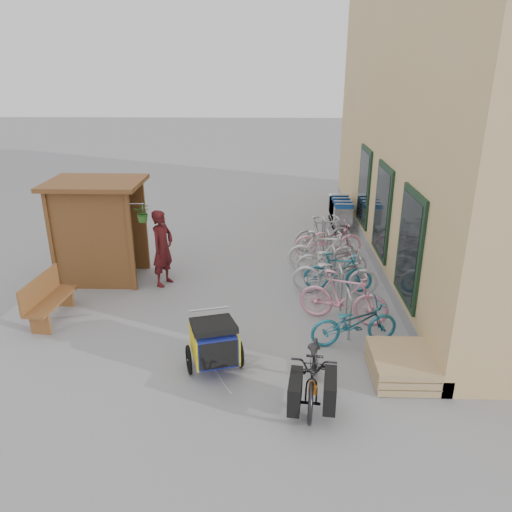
{
  "coord_description": "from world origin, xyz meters",
  "views": [
    {
      "loc": [
        0.78,
        -8.52,
        4.91
      ],
      "look_at": [
        0.5,
        1.5,
        1.0
      ],
      "focal_mm": 35.0,
      "sensor_mm": 36.0,
      "label": 1
    }
  ],
  "objects_px": {
    "cargo_bike": "(314,370)",
    "person_kiosk": "(163,248)",
    "bike_2": "(335,273)",
    "bike_4": "(332,259)",
    "bike_1": "(343,297)",
    "bike_6": "(328,240)",
    "bench": "(47,298)",
    "bike_7": "(323,233)",
    "pallet_stack": "(401,365)",
    "shopping_carts": "(340,209)",
    "kiosk": "(95,217)",
    "bike_3": "(338,272)",
    "child_trailer": "(214,341)",
    "bike_5": "(323,251)",
    "bike_0": "(354,323)"
  },
  "relations": [
    {
      "from": "bike_6",
      "to": "bike_7",
      "type": "relative_size",
      "value": 1.08
    },
    {
      "from": "bike_0",
      "to": "bike_7",
      "type": "relative_size",
      "value": 0.99
    },
    {
      "from": "pallet_stack",
      "to": "bike_6",
      "type": "bearing_deg",
      "value": 96.73
    },
    {
      "from": "cargo_bike",
      "to": "bike_5",
      "type": "relative_size",
      "value": 1.09
    },
    {
      "from": "shopping_carts",
      "to": "child_trailer",
      "type": "bearing_deg",
      "value": -111.37
    },
    {
      "from": "bike_5",
      "to": "bike_2",
      "type": "bearing_deg",
      "value": -170.17
    },
    {
      "from": "bike_1",
      "to": "kiosk",
      "type": "bearing_deg",
      "value": 89.67
    },
    {
      "from": "bike_1",
      "to": "bike_6",
      "type": "height_order",
      "value": "bike_1"
    },
    {
      "from": "cargo_bike",
      "to": "bike_4",
      "type": "relative_size",
      "value": 1.14
    },
    {
      "from": "bike_2",
      "to": "bike_7",
      "type": "relative_size",
      "value": 1.14
    },
    {
      "from": "pallet_stack",
      "to": "bike_7",
      "type": "distance_m",
      "value": 6.01
    },
    {
      "from": "bike_0",
      "to": "pallet_stack",
      "type": "bearing_deg",
      "value": -160.54
    },
    {
      "from": "shopping_carts",
      "to": "bike_2",
      "type": "distance_m",
      "value": 5.04
    },
    {
      "from": "kiosk",
      "to": "pallet_stack",
      "type": "bearing_deg",
      "value": -31.66
    },
    {
      "from": "bike_5",
      "to": "bike_7",
      "type": "bearing_deg",
      "value": -2.03
    },
    {
      "from": "cargo_bike",
      "to": "person_kiosk",
      "type": "bearing_deg",
      "value": 134.31
    },
    {
      "from": "bike_4",
      "to": "child_trailer",
      "type": "bearing_deg",
      "value": 148.24
    },
    {
      "from": "pallet_stack",
      "to": "shopping_carts",
      "type": "distance_m",
      "value": 8.15
    },
    {
      "from": "child_trailer",
      "to": "bike_5",
      "type": "relative_size",
      "value": 0.92
    },
    {
      "from": "child_trailer",
      "to": "bike_1",
      "type": "bearing_deg",
      "value": 19.53
    },
    {
      "from": "child_trailer",
      "to": "bike_2",
      "type": "bearing_deg",
      "value": 35.31
    },
    {
      "from": "kiosk",
      "to": "bike_3",
      "type": "distance_m",
      "value": 5.75
    },
    {
      "from": "pallet_stack",
      "to": "bike_4",
      "type": "height_order",
      "value": "bike_4"
    },
    {
      "from": "shopping_carts",
      "to": "bike_0",
      "type": "xyz_separation_m",
      "value": [
        -0.64,
        -7.12,
        -0.16
      ]
    },
    {
      "from": "bike_3",
      "to": "kiosk",
      "type": "bearing_deg",
      "value": 90.65
    },
    {
      "from": "child_trailer",
      "to": "bike_0",
      "type": "bearing_deg",
      "value": 3.0
    },
    {
      "from": "cargo_bike",
      "to": "bike_7",
      "type": "height_order",
      "value": "bike_7"
    },
    {
      "from": "bike_7",
      "to": "bike_4",
      "type": "bearing_deg",
      "value": 164.89
    },
    {
      "from": "cargo_bike",
      "to": "shopping_carts",
      "type": "bearing_deg",
      "value": 87.45
    },
    {
      "from": "bike_4",
      "to": "bike_5",
      "type": "distance_m",
      "value": 0.37
    },
    {
      "from": "bench",
      "to": "child_trailer",
      "type": "bearing_deg",
      "value": -19.77
    },
    {
      "from": "bike_5",
      "to": "bench",
      "type": "bearing_deg",
      "value": 118.52
    },
    {
      "from": "kiosk",
      "to": "person_kiosk",
      "type": "xyz_separation_m",
      "value": [
        1.6,
        -0.28,
        -0.65
      ]
    },
    {
      "from": "pallet_stack",
      "to": "bike_7",
      "type": "bearing_deg",
      "value": 96.96
    },
    {
      "from": "person_kiosk",
      "to": "bike_2",
      "type": "bearing_deg",
      "value": -72.22
    },
    {
      "from": "bike_1",
      "to": "bike_6",
      "type": "distance_m",
      "value": 3.61
    },
    {
      "from": "bike_1",
      "to": "bike_0",
      "type": "bearing_deg",
      "value": -154.35
    },
    {
      "from": "bike_2",
      "to": "bike_5",
      "type": "xyz_separation_m",
      "value": [
        -0.14,
        1.31,
        0.03
      ]
    },
    {
      "from": "shopping_carts",
      "to": "bike_6",
      "type": "bearing_deg",
      "value": -103.73
    },
    {
      "from": "bike_1",
      "to": "shopping_carts",
      "type": "bearing_deg",
      "value": 12.77
    },
    {
      "from": "person_kiosk",
      "to": "bike_5",
      "type": "height_order",
      "value": "person_kiosk"
    },
    {
      "from": "bench",
      "to": "person_kiosk",
      "type": "xyz_separation_m",
      "value": [
        2.0,
        1.79,
        0.42
      ]
    },
    {
      "from": "pallet_stack",
      "to": "bike_3",
      "type": "distance_m",
      "value": 3.39
    },
    {
      "from": "pallet_stack",
      "to": "child_trailer",
      "type": "xyz_separation_m",
      "value": [
        -3.13,
        0.15,
        0.31
      ]
    },
    {
      "from": "bench",
      "to": "bike_7",
      "type": "relative_size",
      "value": 0.9
    },
    {
      "from": "bike_3",
      "to": "bike_7",
      "type": "relative_size",
      "value": 0.92
    },
    {
      "from": "bench",
      "to": "bike_7",
      "type": "xyz_separation_m",
      "value": [
        5.95,
        4.16,
        0.03
      ]
    },
    {
      "from": "bike_0",
      "to": "bike_7",
      "type": "bearing_deg",
      "value": -11.42
    },
    {
      "from": "bike_2",
      "to": "cargo_bike",
      "type": "bearing_deg",
      "value": 174.04
    },
    {
      "from": "kiosk",
      "to": "bike_4",
      "type": "bearing_deg",
      "value": 2.92
    }
  ]
}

